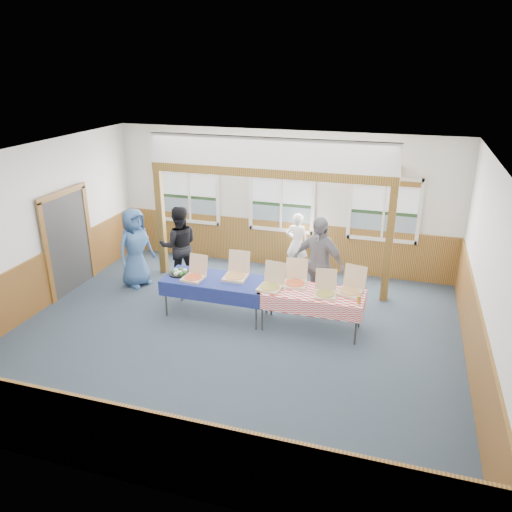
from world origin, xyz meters
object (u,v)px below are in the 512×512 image
at_px(woman_black, 179,245).
at_px(man_blue, 135,247).
at_px(person_grey, 318,264).
at_px(table_left, 216,281).
at_px(table_right, 312,294).
at_px(woman_white, 297,244).

xyz_separation_m(woman_black, man_blue, (-0.86, -0.37, -0.01)).
relative_size(woman_black, person_grey, 0.92).
distance_m(table_left, person_grey, 2.00).
bearing_deg(table_right, man_blue, 175.32).
distance_m(woman_black, person_grey, 3.13).
distance_m(table_left, woman_black, 1.77).
height_order(table_left, man_blue, man_blue).
bearing_deg(table_left, woman_white, 72.01).
distance_m(table_right, woman_white, 2.55).
bearing_deg(man_blue, person_grey, -66.38).
height_order(table_left, woman_white, woman_white).
height_order(woman_white, person_grey, person_grey).
bearing_deg(man_blue, woman_black, -43.09).
bearing_deg(table_right, table_left, -173.49).
xyz_separation_m(table_left, person_grey, (1.80, 0.82, 0.25)).
relative_size(table_left, woman_black, 1.18).
height_order(table_right, man_blue, man_blue).
bearing_deg(woman_white, table_left, 74.50).
height_order(woman_black, man_blue, woman_black).
height_order(table_left, person_grey, person_grey).
bearing_deg(woman_black, table_left, 109.17).
bearing_deg(woman_black, woman_white, 178.90).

